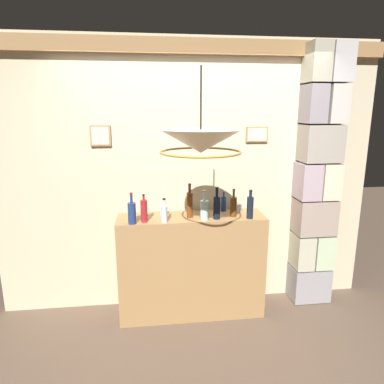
{
  "coord_description": "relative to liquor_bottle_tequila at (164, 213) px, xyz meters",
  "views": [
    {
      "loc": [
        -0.38,
        -2.29,
        2.0
      ],
      "look_at": [
        0.0,
        0.77,
        1.26
      ],
      "focal_mm": 32.29,
      "sensor_mm": 36.0,
      "label": 1
    }
  ],
  "objects": [
    {
      "name": "ground_plane",
      "position": [
        0.26,
        -0.68,
        -1.1
      ],
      "size": [
        12.0,
        12.0,
        0.0
      ],
      "primitive_type": "plane",
      "color": "brown"
    },
    {
      "name": "glass_tumbler_rocks",
      "position": [
        0.74,
        0.24,
        -0.05
      ],
      "size": [
        0.07,
        0.07,
        0.08
      ],
      "color": "silver",
      "rests_on": "bar_shelf_unit"
    },
    {
      "name": "liquor_bottle_brandy",
      "position": [
        -0.18,
        0.03,
        0.02
      ],
      "size": [
        0.06,
        0.06,
        0.26
      ],
      "color": "maroon",
      "rests_on": "bar_shelf_unit"
    },
    {
      "name": "glass_tumbler_highball",
      "position": [
        0.0,
        0.22,
        -0.04
      ],
      "size": [
        0.07,
        0.07,
        0.09
      ],
      "color": "silver",
      "rests_on": "bar_shelf_unit"
    },
    {
      "name": "stone_pillar",
      "position": [
        1.55,
        0.27,
        0.2
      ],
      "size": [
        0.41,
        0.33,
        2.6
      ],
      "color": "gray",
      "rests_on": "ground"
    },
    {
      "name": "liquor_bottle_rum",
      "position": [
        0.6,
        0.28,
        -0.01
      ],
      "size": [
        0.05,
        0.05,
        0.21
      ],
      "color": "navy",
      "rests_on": "bar_shelf_unit"
    },
    {
      "name": "liquor_bottle_vodka",
      "position": [
        0.8,
        0.02,
        0.03
      ],
      "size": [
        0.06,
        0.06,
        0.27
      ],
      "color": "black",
      "rests_on": "bar_shelf_unit"
    },
    {
      "name": "liquor_bottle_amaro",
      "position": [
        -0.29,
        -0.01,
        0.02
      ],
      "size": [
        0.07,
        0.07,
        0.28
      ],
      "color": "navy",
      "rests_on": "bar_shelf_unit"
    },
    {
      "name": "bar_shelf_unit",
      "position": [
        0.26,
        0.14,
        -0.59
      ],
      "size": [
        1.4,
        0.39,
        1.01
      ],
      "primitive_type": "cube",
      "color": "#9E7547",
      "rests_on": "ground"
    },
    {
      "name": "liquor_bottle_sherry",
      "position": [
        0.49,
        0.04,
        0.03
      ],
      "size": [
        0.07,
        0.07,
        0.3
      ],
      "color": "black",
      "rests_on": "bar_shelf_unit"
    },
    {
      "name": "liquor_bottle_tequila",
      "position": [
        0.0,
        0.0,
        0.0
      ],
      "size": [
        0.06,
        0.06,
        0.22
      ],
      "color": "silver",
      "rests_on": "bar_shelf_unit"
    },
    {
      "name": "liquor_bottle_scotch",
      "position": [
        0.24,
        0.11,
        0.05
      ],
      "size": [
        0.06,
        0.06,
        0.33
      ],
      "color": "brown",
      "rests_on": "bar_shelf_unit"
    },
    {
      "name": "pendant_lamp",
      "position": [
        0.24,
        -0.56,
        0.68
      ],
      "size": [
        0.58,
        0.58,
        0.59
      ],
      "color": "#EFE5C6"
    },
    {
      "name": "liquor_bottle_bourbon",
      "position": [
        0.37,
        0.03,
        0.02
      ],
      "size": [
        0.07,
        0.07,
        0.28
      ],
      "color": "#ACD8D0",
      "rests_on": "bar_shelf_unit"
    },
    {
      "name": "liquor_bottle_whiskey",
      "position": [
        0.66,
        0.09,
        0.02
      ],
      "size": [
        0.06,
        0.06,
        0.27
      ],
      "color": "#583414",
      "rests_on": "bar_shelf_unit"
    },
    {
      "name": "panelled_rear_partition",
      "position": [
        0.26,
        0.42,
        0.31
      ],
      "size": [
        3.77,
        0.15,
        2.67
      ],
      "color": "beige",
      "rests_on": "ground"
    }
  ]
}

